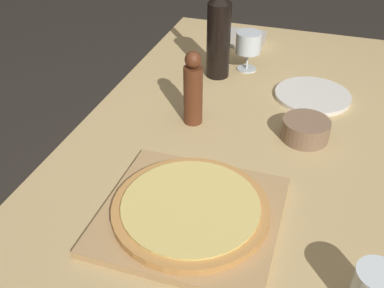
% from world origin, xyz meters
% --- Properties ---
extents(dining_table, '(0.94, 1.78, 0.77)m').
position_xyz_m(dining_table, '(0.00, 0.00, 0.69)').
color(dining_table, tan).
rests_on(dining_table, ground_plane).
extents(cutting_board, '(0.39, 0.37, 0.02)m').
position_xyz_m(cutting_board, '(-0.04, -0.31, 0.78)').
color(cutting_board, tan).
rests_on(cutting_board, dining_table).
extents(pizza, '(0.35, 0.35, 0.02)m').
position_xyz_m(pizza, '(-0.04, -0.31, 0.80)').
color(pizza, '#C68947').
rests_on(pizza, cutting_board).
extents(wine_bottle, '(0.08, 0.08, 0.36)m').
position_xyz_m(wine_bottle, '(-0.17, 0.38, 0.92)').
color(wine_bottle, black).
rests_on(wine_bottle, dining_table).
extents(pepper_mill, '(0.05, 0.05, 0.22)m').
position_xyz_m(pepper_mill, '(-0.16, 0.07, 0.88)').
color(pepper_mill, '#5B2D19').
rests_on(pepper_mill, dining_table).
extents(wine_glass, '(0.09, 0.09, 0.14)m').
position_xyz_m(wine_glass, '(-0.08, 0.45, 0.87)').
color(wine_glass, silver).
rests_on(wine_glass, dining_table).
extents(small_bowl, '(0.13, 0.13, 0.06)m').
position_xyz_m(small_bowl, '(0.16, 0.08, 0.80)').
color(small_bowl, '#84664C').
rests_on(small_bowl, dining_table).
extents(dinner_plate, '(0.24, 0.24, 0.01)m').
position_xyz_m(dinner_plate, '(0.16, 0.32, 0.78)').
color(dinner_plate, silver).
rests_on(dinner_plate, dining_table).
extents(food_container, '(0.19, 0.11, 0.04)m').
position_xyz_m(food_container, '(-0.16, 0.68, 0.79)').
color(food_container, '#BCB7AD').
rests_on(food_container, dining_table).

